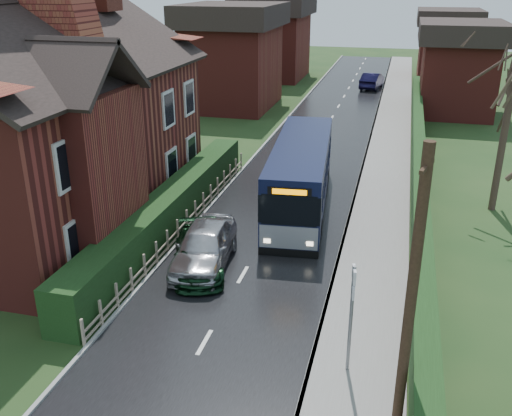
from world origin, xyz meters
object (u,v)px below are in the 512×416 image
(brick_house, at_px, (47,117))
(bus, at_px, (301,177))
(bus_stop_sign, at_px, (352,305))
(telegraph_pole, at_px, (411,300))
(car_silver, at_px, (204,246))
(car_green, at_px, (199,254))

(brick_house, relative_size, bus, 1.48)
(brick_house, distance_m, bus, 10.64)
(bus_stop_sign, bearing_deg, bus, 96.81)
(bus, bearing_deg, telegraph_pole, -75.59)
(brick_house, relative_size, bus_stop_sign, 4.69)
(bus, height_order, car_silver, bus)
(brick_house, height_order, bus_stop_sign, brick_house)
(telegraph_pole, bearing_deg, bus_stop_sign, 141.30)
(bus, xyz_separation_m, bus_stop_sign, (3.20, -10.81, 0.59))
(bus, xyz_separation_m, telegraph_pole, (4.47, -12.56, 1.95))
(car_silver, relative_size, bus_stop_sign, 1.43)
(car_silver, xyz_separation_m, bus_stop_sign, (5.50, -4.73, 1.30))
(car_green, height_order, telegraph_pole, telegraph_pole)
(bus, height_order, bus_stop_sign, bus_stop_sign)
(bus, distance_m, bus_stop_sign, 11.29)
(brick_house, xyz_separation_m, bus_stop_sign, (12.73, -7.10, -2.32))
(bus_stop_sign, relative_size, telegraph_pole, 0.46)
(bus_stop_sign, bearing_deg, car_silver, 129.66)
(car_silver, bearing_deg, bus, 63.57)
(car_silver, bearing_deg, brick_house, 156.15)
(telegraph_pole, bearing_deg, car_green, 153.42)
(brick_house, relative_size, car_silver, 3.29)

